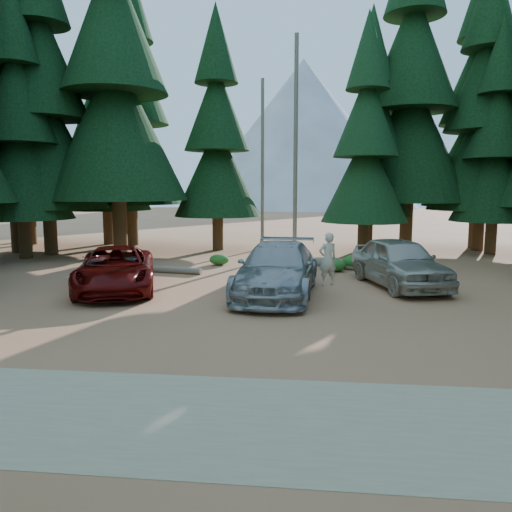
{
  "coord_description": "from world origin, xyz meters",
  "views": [
    {
      "loc": [
        1.68,
        -13.95,
        3.67
      ],
      "look_at": [
        -0.25,
        3.68,
        1.25
      ],
      "focal_mm": 35.0,
      "sensor_mm": 36.0,
      "label": 1
    }
  ],
  "objects_px": {
    "silver_minivan_center": "(277,269)",
    "frisbee_player": "(328,259)",
    "silver_minivan_right": "(399,262)",
    "log_mid": "(373,270)",
    "red_pickup": "(116,269)",
    "log_left": "(161,269)",
    "log_right": "(326,262)"
  },
  "relations": [
    {
      "from": "log_mid",
      "to": "silver_minivan_center",
      "type": "bearing_deg",
      "value": -96.87
    },
    {
      "from": "log_right",
      "to": "silver_minivan_center",
      "type": "bearing_deg",
      "value": -99.88
    },
    {
      "from": "silver_minivan_right",
      "to": "log_right",
      "type": "relative_size",
      "value": 0.95
    },
    {
      "from": "silver_minivan_center",
      "to": "log_left",
      "type": "relative_size",
      "value": 1.62
    },
    {
      "from": "frisbee_player",
      "to": "log_left",
      "type": "relative_size",
      "value": 0.46
    },
    {
      "from": "frisbee_player",
      "to": "log_mid",
      "type": "bearing_deg",
      "value": -136.27
    },
    {
      "from": "silver_minivan_center",
      "to": "silver_minivan_right",
      "type": "bearing_deg",
      "value": 28.48
    },
    {
      "from": "silver_minivan_right",
      "to": "log_right",
      "type": "distance_m",
      "value": 5.39
    },
    {
      "from": "red_pickup",
      "to": "silver_minivan_right",
      "type": "height_order",
      "value": "silver_minivan_right"
    },
    {
      "from": "red_pickup",
      "to": "silver_minivan_right",
      "type": "relative_size",
      "value": 1.05
    },
    {
      "from": "log_left",
      "to": "log_mid",
      "type": "relative_size",
      "value": 1.23
    },
    {
      "from": "red_pickup",
      "to": "silver_minivan_center",
      "type": "bearing_deg",
      "value": -18.82
    },
    {
      "from": "silver_minivan_right",
      "to": "log_left",
      "type": "bearing_deg",
      "value": 152.9
    },
    {
      "from": "red_pickup",
      "to": "silver_minivan_right",
      "type": "bearing_deg",
      "value": -7.16
    },
    {
      "from": "silver_minivan_center",
      "to": "log_left",
      "type": "xyz_separation_m",
      "value": [
        -5.38,
        4.09,
        -0.76
      ]
    },
    {
      "from": "log_left",
      "to": "red_pickup",
      "type": "bearing_deg",
      "value": -84.62
    },
    {
      "from": "silver_minivan_right",
      "to": "frisbee_player",
      "type": "relative_size",
      "value": 3.07
    },
    {
      "from": "red_pickup",
      "to": "silver_minivan_center",
      "type": "xyz_separation_m",
      "value": [
        5.81,
        -0.1,
        0.11
      ]
    },
    {
      "from": "log_left",
      "to": "log_mid",
      "type": "xyz_separation_m",
      "value": [
        9.26,
        1.01,
        -0.01
      ]
    },
    {
      "from": "silver_minivan_right",
      "to": "log_left",
      "type": "relative_size",
      "value": 1.42
    },
    {
      "from": "silver_minivan_right",
      "to": "log_mid",
      "type": "height_order",
      "value": "silver_minivan_right"
    },
    {
      "from": "log_mid",
      "to": "log_left",
      "type": "bearing_deg",
      "value": -143.35
    },
    {
      "from": "log_right",
      "to": "silver_minivan_right",
      "type": "bearing_deg",
      "value": -55.55
    },
    {
      "from": "log_left",
      "to": "log_mid",
      "type": "distance_m",
      "value": 9.32
    },
    {
      "from": "log_left",
      "to": "silver_minivan_right",
      "type": "bearing_deg",
      "value": -0.3
    },
    {
      "from": "log_right",
      "to": "frisbee_player",
      "type": "bearing_deg",
      "value": -85.72
    },
    {
      "from": "red_pickup",
      "to": "silver_minivan_right",
      "type": "xyz_separation_m",
      "value": [
        10.25,
        1.93,
        0.13
      ]
    },
    {
      "from": "frisbee_player",
      "to": "log_right",
      "type": "xyz_separation_m",
      "value": [
        0.18,
        7.05,
        -1.15
      ]
    },
    {
      "from": "silver_minivan_right",
      "to": "red_pickup",
      "type": "bearing_deg",
      "value": 175.4
    },
    {
      "from": "silver_minivan_center",
      "to": "frisbee_player",
      "type": "height_order",
      "value": "frisbee_player"
    },
    {
      "from": "log_right",
      "to": "red_pickup",
      "type": "bearing_deg",
      "value": -133.59
    },
    {
      "from": "silver_minivan_center",
      "to": "log_left",
      "type": "bearing_deg",
      "value": 146.67
    }
  ]
}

